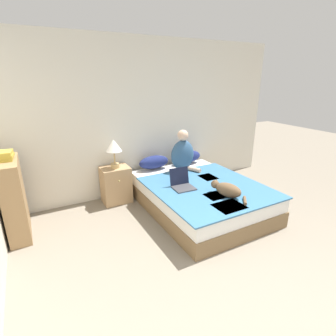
{
  "coord_description": "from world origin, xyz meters",
  "views": [
    {
      "loc": [
        -1.71,
        -0.35,
        1.96
      ],
      "look_at": [
        -0.14,
        2.54,
        0.79
      ],
      "focal_mm": 28.0,
      "sensor_mm": 36.0,
      "label": 1
    }
  ],
  "objects_px": {
    "pillow_far": "(187,157)",
    "table_lamp": "(114,148)",
    "bed": "(199,196)",
    "person_sitting": "(183,154)",
    "book_stack_top": "(4,156)",
    "pillow_near": "(154,162)",
    "cat_tabby": "(227,189)",
    "bookshelf": "(14,199)",
    "nightstand": "(116,185)",
    "laptop_open": "(182,184)"
  },
  "relations": [
    {
      "from": "person_sitting",
      "to": "book_stack_top",
      "type": "relative_size",
      "value": 2.76
    },
    {
      "from": "nightstand",
      "to": "bookshelf",
      "type": "bearing_deg",
      "value": -167.36
    },
    {
      "from": "pillow_far",
      "to": "book_stack_top",
      "type": "relative_size",
      "value": 2.18
    },
    {
      "from": "bed",
      "to": "cat_tabby",
      "type": "height_order",
      "value": "cat_tabby"
    },
    {
      "from": "pillow_far",
      "to": "cat_tabby",
      "type": "height_order",
      "value": "pillow_far"
    },
    {
      "from": "laptop_open",
      "to": "bookshelf",
      "type": "relative_size",
      "value": 0.32
    },
    {
      "from": "cat_tabby",
      "to": "table_lamp",
      "type": "xyz_separation_m",
      "value": [
        -1.07,
        1.4,
        0.38
      ]
    },
    {
      "from": "bookshelf",
      "to": "book_stack_top",
      "type": "height_order",
      "value": "book_stack_top"
    },
    {
      "from": "table_lamp",
      "to": "bookshelf",
      "type": "relative_size",
      "value": 0.45
    },
    {
      "from": "book_stack_top",
      "to": "bed",
      "type": "bearing_deg",
      "value": -12.47
    },
    {
      "from": "cat_tabby",
      "to": "pillow_far",
      "type": "bearing_deg",
      "value": -31.46
    },
    {
      "from": "nightstand",
      "to": "table_lamp",
      "type": "distance_m",
      "value": 0.62
    },
    {
      "from": "pillow_near",
      "to": "cat_tabby",
      "type": "relative_size",
      "value": 0.95
    },
    {
      "from": "pillow_far",
      "to": "bookshelf",
      "type": "bearing_deg",
      "value": -172.75
    },
    {
      "from": "person_sitting",
      "to": "bookshelf",
      "type": "height_order",
      "value": "person_sitting"
    },
    {
      "from": "table_lamp",
      "to": "book_stack_top",
      "type": "relative_size",
      "value": 1.82
    },
    {
      "from": "nightstand",
      "to": "book_stack_top",
      "type": "height_order",
      "value": "book_stack_top"
    },
    {
      "from": "person_sitting",
      "to": "book_stack_top",
      "type": "xyz_separation_m",
      "value": [
        -2.51,
        -0.06,
        0.34
      ]
    },
    {
      "from": "bed",
      "to": "bookshelf",
      "type": "bearing_deg",
      "value": 167.57
    },
    {
      "from": "pillow_near",
      "to": "person_sitting",
      "type": "height_order",
      "value": "person_sitting"
    },
    {
      "from": "pillow_near",
      "to": "pillow_far",
      "type": "relative_size",
      "value": 1.0
    },
    {
      "from": "bed",
      "to": "table_lamp",
      "type": "height_order",
      "value": "table_lamp"
    },
    {
      "from": "table_lamp",
      "to": "book_stack_top",
      "type": "distance_m",
      "value": 1.45
    },
    {
      "from": "cat_tabby",
      "to": "table_lamp",
      "type": "distance_m",
      "value": 1.8
    },
    {
      "from": "pillow_far",
      "to": "laptop_open",
      "type": "xyz_separation_m",
      "value": [
        -0.67,
        -0.93,
        -0.06
      ]
    },
    {
      "from": "pillow_near",
      "to": "pillow_far",
      "type": "height_order",
      "value": "same"
    },
    {
      "from": "laptop_open",
      "to": "cat_tabby",
      "type": "bearing_deg",
      "value": -51.14
    },
    {
      "from": "nightstand",
      "to": "pillow_near",
      "type": "bearing_deg",
      "value": 3.26
    },
    {
      "from": "bed",
      "to": "cat_tabby",
      "type": "distance_m",
      "value": 0.65
    },
    {
      "from": "person_sitting",
      "to": "laptop_open",
      "type": "distance_m",
      "value": 0.79
    },
    {
      "from": "person_sitting",
      "to": "pillow_far",
      "type": "bearing_deg",
      "value": 46.2
    },
    {
      "from": "book_stack_top",
      "to": "pillow_near",
      "type": "bearing_deg",
      "value": 9.46
    },
    {
      "from": "bookshelf",
      "to": "pillow_near",
      "type": "bearing_deg",
      "value": 9.55
    },
    {
      "from": "person_sitting",
      "to": "cat_tabby",
      "type": "relative_size",
      "value": 1.2
    },
    {
      "from": "person_sitting",
      "to": "book_stack_top",
      "type": "bearing_deg",
      "value": -178.55
    },
    {
      "from": "cat_tabby",
      "to": "person_sitting",
      "type": "bearing_deg",
      "value": -21.02
    },
    {
      "from": "bed",
      "to": "cat_tabby",
      "type": "xyz_separation_m",
      "value": [
        0.04,
        -0.56,
        0.32
      ]
    },
    {
      "from": "pillow_far",
      "to": "person_sitting",
      "type": "height_order",
      "value": "person_sitting"
    },
    {
      "from": "laptop_open",
      "to": "table_lamp",
      "type": "xyz_separation_m",
      "value": [
        -0.7,
        0.87,
        0.42
      ]
    },
    {
      "from": "pillow_near",
      "to": "nightstand",
      "type": "distance_m",
      "value": 0.75
    },
    {
      "from": "pillow_far",
      "to": "table_lamp",
      "type": "distance_m",
      "value": 1.42
    },
    {
      "from": "laptop_open",
      "to": "book_stack_top",
      "type": "xyz_separation_m",
      "value": [
        -2.11,
        0.58,
        0.57
      ]
    },
    {
      "from": "cat_tabby",
      "to": "nightstand",
      "type": "distance_m",
      "value": 1.8
    },
    {
      "from": "pillow_near",
      "to": "bookshelf",
      "type": "relative_size",
      "value": 0.53
    },
    {
      "from": "person_sitting",
      "to": "cat_tabby",
      "type": "xyz_separation_m",
      "value": [
        -0.03,
        -1.17,
        -0.18
      ]
    },
    {
      "from": "pillow_near",
      "to": "pillow_far",
      "type": "distance_m",
      "value": 0.68
    },
    {
      "from": "bed",
      "to": "cat_tabby",
      "type": "relative_size",
      "value": 3.62
    },
    {
      "from": "nightstand",
      "to": "bookshelf",
      "type": "distance_m",
      "value": 1.45
    },
    {
      "from": "pillow_far",
      "to": "table_lamp",
      "type": "bearing_deg",
      "value": -177.71
    },
    {
      "from": "pillow_near",
      "to": "nightstand",
      "type": "height_order",
      "value": "pillow_near"
    }
  ]
}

